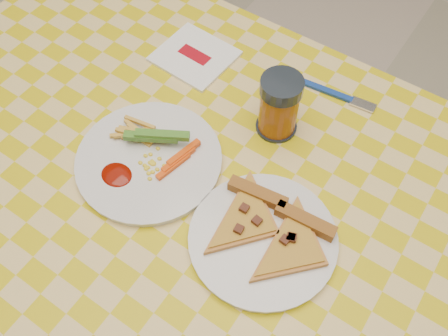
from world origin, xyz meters
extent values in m
plane|color=beige|center=(0.00, 0.00, 0.00)|extent=(8.00, 8.00, 0.00)
cylinder|color=silver|center=(-0.54, 0.34, 0.35)|extent=(0.06, 0.06, 0.71)
cube|color=brown|center=(0.00, 0.00, 0.73)|extent=(1.20, 0.80, 0.04)
cylinder|color=silver|center=(-0.11, 0.02, 0.76)|extent=(0.31, 0.31, 0.01)
cylinder|color=silver|center=(0.12, 0.01, 0.76)|extent=(0.28, 0.28, 0.01)
cube|color=#11570D|center=(-0.12, 0.05, 0.79)|extent=(0.09, 0.07, 0.02)
cube|color=#E7490A|center=(-0.07, 0.04, 0.78)|extent=(0.06, 0.08, 0.01)
ellipsoid|color=#6F0C02|center=(-0.14, -0.03, 0.77)|extent=(0.05, 0.05, 0.01)
cube|color=brown|center=(0.08, 0.06, 0.78)|extent=(0.10, 0.03, 0.02)
cube|color=brown|center=(0.16, 0.06, 0.78)|extent=(0.10, 0.03, 0.02)
cylinder|color=black|center=(0.02, 0.21, 0.76)|extent=(0.07, 0.07, 0.01)
cylinder|color=#853F0E|center=(0.02, 0.21, 0.80)|extent=(0.07, 0.07, 0.10)
cylinder|color=black|center=(0.02, 0.21, 0.86)|extent=(0.07, 0.07, 0.02)
cube|color=white|center=(-0.20, 0.27, 0.76)|extent=(0.15, 0.14, 0.01)
cube|color=#A20916|center=(-0.20, 0.27, 0.76)|extent=(0.07, 0.03, 0.00)
cube|color=navy|center=(0.06, 0.33, 0.76)|extent=(0.10, 0.02, 0.01)
cube|color=silver|center=(0.13, 0.34, 0.76)|extent=(0.05, 0.03, 0.00)
camera|label=1|loc=(0.25, -0.30, 1.46)|focal=40.00mm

